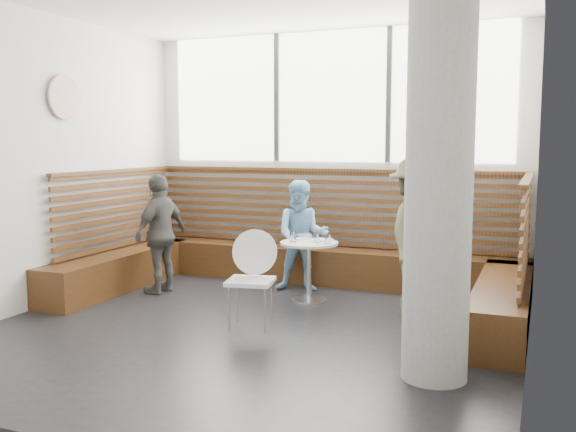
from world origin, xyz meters
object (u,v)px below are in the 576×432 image
at_px(cafe_chair, 254,271).
at_px(child_back, 302,236).
at_px(concrete_column, 439,169).
at_px(cafe_table, 309,259).
at_px(child_left, 161,234).
at_px(adult_man, 417,236).

height_order(cafe_chair, child_back, child_back).
relative_size(concrete_column, cafe_table, 4.73).
xyz_separation_m(cafe_table, child_back, (-0.26, 0.46, 0.19)).
height_order(concrete_column, child_back, concrete_column).
distance_m(concrete_column, cafe_table, 2.79).
bearing_deg(cafe_table, cafe_chair, -97.87).
xyz_separation_m(cafe_chair, child_left, (-1.63, 0.89, 0.16)).
bearing_deg(cafe_chair, cafe_table, 70.44).
relative_size(concrete_column, cafe_chair, 3.40).
xyz_separation_m(adult_man, child_back, (-1.50, 0.59, -0.16)).
relative_size(adult_man, child_back, 1.24).
bearing_deg(child_left, child_back, 122.15).
xyz_separation_m(concrete_column, child_back, (-1.97, 2.36, -0.93)).
relative_size(concrete_column, child_left, 2.25).
bearing_deg(adult_man, concrete_column, -160.58).
distance_m(concrete_column, cafe_chair, 2.28).
bearing_deg(child_left, cafe_table, 105.33).
xyz_separation_m(child_back, child_left, (-1.54, -0.72, 0.04)).
height_order(cafe_table, adult_man, adult_man).
height_order(cafe_table, child_left, child_left).
bearing_deg(cafe_chair, concrete_column, -33.70).
relative_size(cafe_table, child_left, 0.48).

